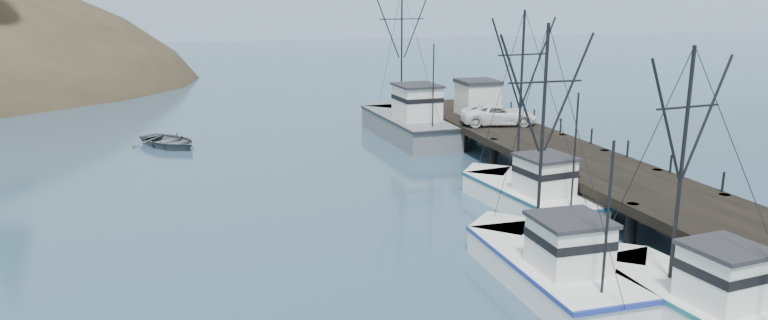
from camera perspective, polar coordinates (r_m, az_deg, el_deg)
pier at (r=43.47m, az=15.05°, el=0.18°), size 6.00×44.00×2.00m
distant_ridge at (r=191.15m, az=-11.11°, el=10.13°), size 360.00×40.00×26.00m
distant_ridge_far at (r=207.66m, az=-25.57°, el=9.33°), size 180.00×25.00×18.00m
trawler_near at (r=27.59m, az=23.98°, el=-10.45°), size 4.10×9.91×10.18m
trawler_mid at (r=28.97m, az=13.45°, el=-8.43°), size 3.68×10.77×10.80m
trawler_far at (r=38.41m, az=11.80°, el=-2.76°), size 4.54×10.79×11.04m
work_vessel at (r=55.91m, az=1.97°, el=3.15°), size 4.94×14.60×12.35m
pier_shed at (r=55.38m, az=7.79°, el=5.22°), size 3.00×3.20×2.80m
pickup_truck at (r=51.36m, az=9.52°, el=3.76°), size 5.98×3.69×1.55m
motorboat at (r=55.18m, az=-17.45°, el=1.06°), size 6.68×7.12×1.20m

